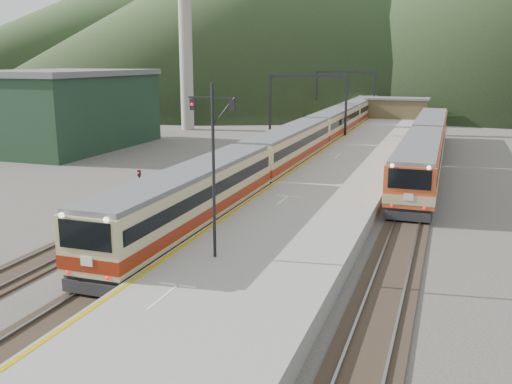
% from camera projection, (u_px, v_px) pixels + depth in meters
% --- Properties ---
extents(track_main, '(2.60, 200.00, 0.23)m').
position_uv_depth(track_main, '(297.00, 164.00, 54.18)').
color(track_main, black).
rests_on(track_main, ground).
extents(track_far, '(2.60, 200.00, 0.23)m').
position_uv_depth(track_far, '(248.00, 161.00, 55.76)').
color(track_far, black).
rests_on(track_far, ground).
extents(track_second, '(2.60, 200.00, 0.23)m').
position_uv_depth(track_second, '(423.00, 171.00, 50.54)').
color(track_second, black).
rests_on(track_second, ground).
extents(platform, '(8.00, 100.00, 1.00)m').
position_uv_depth(platform, '(353.00, 166.00, 50.47)').
color(platform, gray).
rests_on(platform, ground).
extents(gantry_near, '(9.55, 0.25, 8.00)m').
position_uv_depth(gantry_near, '(307.00, 95.00, 67.65)').
color(gantry_near, black).
rests_on(gantry_near, ground).
extents(gantry_far, '(9.55, 0.25, 8.00)m').
position_uv_depth(gantry_far, '(345.00, 86.00, 90.68)').
color(gantry_far, black).
rests_on(gantry_far, ground).
extents(warehouse, '(14.50, 20.50, 8.60)m').
position_uv_depth(warehouse, '(61.00, 109.00, 63.91)').
color(warehouse, '#1A3223').
rests_on(warehouse, ground).
extents(smokestack, '(1.80, 1.80, 30.00)m').
position_uv_depth(smokestack, '(185.00, 20.00, 78.02)').
color(smokestack, '#9E998E').
rests_on(smokestack, ground).
extents(station_shed, '(9.40, 4.40, 3.10)m').
position_uv_depth(station_shed, '(397.00, 108.00, 86.85)').
color(station_shed, brown).
rests_on(station_shed, platform).
extents(hill_a, '(180.00, 180.00, 60.00)m').
position_uv_depth(hill_a, '(298.00, 0.00, 198.25)').
color(hill_a, '#2B4224').
rests_on(hill_a, ground).
extents(hill_d, '(200.00, 200.00, 55.00)m').
position_uv_depth(hill_d, '(162.00, 21.00, 270.16)').
color(hill_d, '#2B4224').
rests_on(hill_d, ground).
extents(main_train, '(2.97, 81.35, 3.62)m').
position_uv_depth(main_train, '(316.00, 134.00, 60.51)').
color(main_train, tan).
rests_on(main_train, track_main).
extents(second_train, '(3.06, 41.63, 3.73)m').
position_uv_depth(second_train, '(426.00, 144.00, 52.97)').
color(second_train, '#C84620').
rests_on(second_train, track_second).
extents(signal_mast, '(2.20, 0.22, 7.73)m').
position_uv_depth(signal_mast, '(213.00, 155.00, 24.77)').
color(signal_mast, black).
rests_on(signal_mast, platform).
extents(short_signal_b, '(0.23, 0.17, 2.27)m').
position_uv_depth(short_signal_b, '(205.00, 178.00, 40.53)').
color(short_signal_b, black).
rests_on(short_signal_b, ground).
extents(short_signal_c, '(0.26, 0.23, 2.27)m').
position_uv_depth(short_signal_c, '(140.00, 182.00, 39.50)').
color(short_signal_c, black).
rests_on(short_signal_c, ground).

